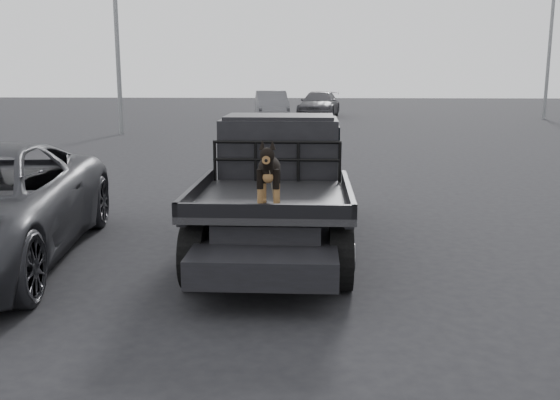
# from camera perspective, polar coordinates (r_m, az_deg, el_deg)

# --- Properties ---
(ground) EXTENTS (120.00, 120.00, 0.00)m
(ground) POSITION_cam_1_polar(r_m,az_deg,el_deg) (6.58, -8.13, -10.07)
(ground) COLOR black
(ground) RESTS_ON ground
(flatbed_ute) EXTENTS (2.00, 5.40, 0.92)m
(flatbed_ute) POSITION_cam_1_polar(r_m,az_deg,el_deg) (8.70, -0.35, -1.46)
(flatbed_ute) COLOR black
(flatbed_ute) RESTS_ON ground
(ute_cab) EXTENTS (1.72, 1.30, 0.88)m
(ute_cab) POSITION_cam_1_polar(r_m,az_deg,el_deg) (9.49, -0.01, 5.13)
(ute_cab) COLOR black
(ute_cab) RESTS_ON flatbed_ute
(headache_rack) EXTENTS (1.80, 0.08, 0.55)m
(headache_rack) POSITION_cam_1_polar(r_m,az_deg,el_deg) (8.77, -0.28, 3.52)
(headache_rack) COLOR black
(headache_rack) RESTS_ON flatbed_ute
(dog) EXTENTS (0.32, 0.60, 0.74)m
(dog) POSITION_cam_1_polar(r_m,az_deg,el_deg) (7.07, -0.99, 2.40)
(dog) COLOR black
(dog) RESTS_ON flatbed_ute
(distant_car_a) EXTENTS (2.25, 4.82, 1.53)m
(distant_car_a) POSITION_cam_1_polar(r_m,az_deg,el_deg) (34.45, -0.79, 8.68)
(distant_car_a) COLOR #515156
(distant_car_a) RESTS_ON ground
(distant_car_b) EXTENTS (2.70, 5.18, 1.44)m
(distant_car_b) POSITION_cam_1_polar(r_m,az_deg,el_deg) (36.21, 3.60, 8.72)
(distant_car_b) COLOR #404044
(distant_car_b) RESTS_ON ground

